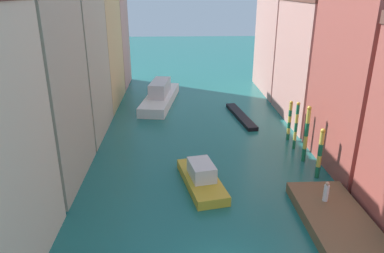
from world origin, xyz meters
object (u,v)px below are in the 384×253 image
object	(u,v)px
mooring_pole_2	(296,125)
gondola_black	(241,116)
mooring_pole_0	(320,153)
vaporetto_white	(160,96)
mooring_pole_3	(290,120)
motorboat_0	(201,177)
waterfront_dock	(334,217)
person_on_dock	(326,192)
mooring_pole_1	(306,134)

from	to	relation	value
mooring_pole_2	gondola_black	xyz separation A→B (m)	(-3.54, 8.80, -2.13)
mooring_pole_0	vaporetto_white	bearing A→B (deg)	123.02
mooring_pole_3	motorboat_0	xyz separation A→B (m)	(-9.26, -8.63, -1.41)
waterfront_dock	person_on_dock	world-z (taller)	person_on_dock
waterfront_dock	mooring_pole_2	size ratio (longest dim) A/B	1.70
gondola_black	motorboat_0	xyz separation A→B (m)	(-5.64, -15.21, 0.44)
mooring_pole_3	mooring_pole_0	bearing A→B (deg)	-89.42
gondola_black	person_on_dock	bearing A→B (deg)	-82.50
mooring_pole_1	mooring_pole_3	world-z (taller)	mooring_pole_1
mooring_pole_1	mooring_pole_2	distance (m)	2.63
mooring_pole_2	motorboat_0	distance (m)	11.32
mooring_pole_0	waterfront_dock	bearing A→B (deg)	-100.52
mooring_pole_1	mooring_pole_2	world-z (taller)	mooring_pole_1
person_on_dock	mooring_pole_2	world-z (taller)	mooring_pole_2
mooring_pole_1	motorboat_0	xyz separation A→B (m)	(-9.21, -3.79, -1.93)
mooring_pole_2	mooring_pole_3	xyz separation A→B (m)	(0.08, 2.22, -0.28)
mooring_pole_1	mooring_pole_2	size ratio (longest dim) A/B	1.10
waterfront_dock	gondola_black	distance (m)	20.44
vaporetto_white	motorboat_0	bearing A→B (deg)	-79.44
person_on_dock	mooring_pole_1	size ratio (longest dim) A/B	0.28
vaporetto_white	motorboat_0	xyz separation A→B (m)	(3.98, -21.32, -0.37)
mooring_pole_2	motorboat_0	bearing A→B (deg)	-145.09
person_on_dock	mooring_pole_3	world-z (taller)	mooring_pole_3
waterfront_dock	mooring_pole_3	size ratio (longest dim) A/B	1.94
waterfront_dock	motorboat_0	xyz separation A→B (m)	(-8.24, 5.07, 0.28)
motorboat_0	waterfront_dock	bearing A→B (deg)	-31.60
mooring_pole_3	gondola_black	distance (m)	7.74
mooring_pole_0	mooring_pole_3	distance (m)	7.79
waterfront_dock	mooring_pole_0	bearing A→B (deg)	79.48
mooring_pole_1	person_on_dock	bearing A→B (deg)	-98.24
mooring_pole_1	mooring_pole_2	bearing A→B (deg)	90.75
mooring_pole_0	mooring_pole_2	distance (m)	5.57
waterfront_dock	vaporetto_white	size ratio (longest dim) A/B	0.61
mooring_pole_3	vaporetto_white	size ratio (longest dim) A/B	0.31
vaporetto_white	motorboat_0	world-z (taller)	vaporetto_white
gondola_black	motorboat_0	size ratio (longest dim) A/B	1.25
mooring_pole_1	gondola_black	xyz separation A→B (m)	(-3.58, 11.42, -2.37)
person_on_dock	mooring_pole_1	xyz separation A→B (m)	(1.08, 7.49, 1.17)
mooring_pole_0	mooring_pole_3	size ratio (longest dim) A/B	1.04
waterfront_dock	mooring_pole_1	bearing A→B (deg)	83.72
waterfront_dock	vaporetto_white	world-z (taller)	vaporetto_white
person_on_dock	mooring_pole_0	size ratio (longest dim) A/B	0.34
waterfront_dock	person_on_dock	bearing A→B (deg)	94.61
gondola_black	mooring_pole_3	bearing A→B (deg)	-61.20
mooring_pole_3	gondola_black	world-z (taller)	mooring_pole_3
mooring_pole_1	gondola_black	size ratio (longest dim) A/B	0.57
person_on_dock	mooring_pole_3	distance (m)	12.40
mooring_pole_0	vaporetto_white	world-z (taller)	mooring_pole_0
mooring_pole_2	vaporetto_white	xyz separation A→B (m)	(-13.15, 14.91, -1.32)
mooring_pole_0	mooring_pole_2	bearing A→B (deg)	91.60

